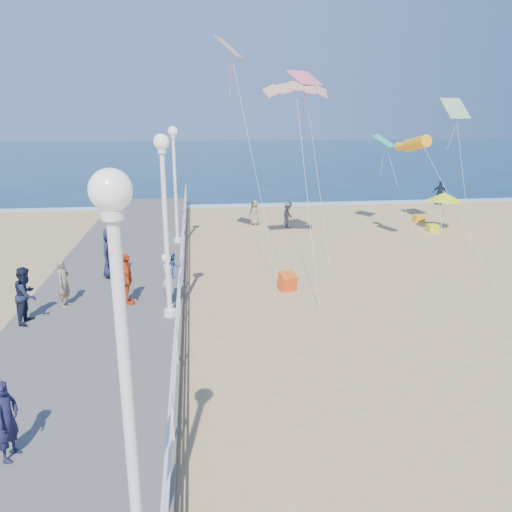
{
  "coord_description": "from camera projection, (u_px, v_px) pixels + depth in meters",
  "views": [
    {
      "loc": [
        -4.53,
        -14.1,
        6.23
      ],
      "look_at": [
        -2.5,
        2.0,
        1.6
      ],
      "focal_mm": 35.0,
      "sensor_mm": 36.0,
      "label": 1
    }
  ],
  "objects": [
    {
      "name": "spectator_6",
      "position": [
        64.0,
        283.0,
        15.52
      ],
      "size": [
        0.51,
        0.64,
        1.52
      ],
      "primitive_type": "imported",
      "rotation": [
        0.0,
        0.0,
        1.27
      ],
      "color": "gray",
      "rests_on": "boardwalk"
    },
    {
      "name": "lamp_post_near",
      "position": [
        124.0,
        357.0,
        5.48
      ],
      "size": [
        0.44,
        0.44,
        5.32
      ],
      "color": "white",
      "rests_on": "boardwalk"
    },
    {
      "name": "spectator_3",
      "position": [
        127.0,
        279.0,
        15.68
      ],
      "size": [
        0.62,
        1.04,
        1.66
      ],
      "primitive_type": "imported",
      "rotation": [
        0.0,
        0.0,
        1.8
      ],
      "color": "#CD4519",
      "rests_on": "boardwalk"
    },
    {
      "name": "beach_chair_right",
      "position": [
        433.0,
        228.0,
        27.37
      ],
      "size": [
        0.55,
        0.55,
        0.4
      ],
      "primitive_type": "cube",
      "color": "yellow",
      "rests_on": "ground"
    },
    {
      "name": "beach_chair_left",
      "position": [
        419.0,
        218.0,
        29.95
      ],
      "size": [
        0.55,
        0.55,
        0.4
      ],
      "primitive_type": "cube",
      "color": "#FFA81A",
      "rests_on": "ground"
    },
    {
      "name": "beach_walker_b",
      "position": [
        440.0,
        193.0,
        35.36
      ],
      "size": [
        1.04,
        0.9,
        1.68
      ],
      "primitive_type": "imported",
      "rotation": [
        0.0,
        0.0,
        2.53
      ],
      "color": "#1C223E",
      "rests_on": "ground"
    },
    {
      "name": "beach_umbrella",
      "position": [
        444.0,
        197.0,
        27.06
      ],
      "size": [
        1.9,
        1.9,
        2.14
      ],
      "color": "white",
      "rests_on": "ground"
    },
    {
      "name": "boardwalk",
      "position": [
        97.0,
        326.0,
        14.75
      ],
      "size": [
        5.0,
        44.0,
        0.4
      ],
      "primitive_type": "cube",
      "color": "#67635E",
      "rests_on": "ground"
    },
    {
      "name": "toddler_held",
      "position": [
        173.0,
        265.0,
        15.69
      ],
      "size": [
        0.38,
        0.44,
        0.79
      ],
      "primitive_type": "imported",
      "rotation": [
        0.0,
        0.0,
        1.8
      ],
      "color": "#2F54B2",
      "rests_on": "boardwalk"
    },
    {
      "name": "kite_windsock",
      "position": [
        416.0,
        144.0,
        22.41
      ],
      "size": [
        0.99,
        2.59,
        1.06
      ],
      "primitive_type": "cylinder",
      "rotation": [
        1.36,
        0.0,
        0.17
      ],
      "color": "#FDA115"
    },
    {
      "name": "surf_line",
      "position": [
        258.0,
        205.0,
        35.26
      ],
      "size": [
        160.0,
        1.2,
        0.04
      ],
      "primitive_type": "cube",
      "color": "white",
      "rests_on": "ground"
    },
    {
      "name": "kite_diamond_redwhite",
      "position": [
        230.0,
        48.0,
        19.87
      ],
      "size": [
        1.34,
        1.5,
        0.82
      ],
      "primitive_type": "cube",
      "rotation": [
        0.7,
        0.0,
        1.22
      ],
      "color": "red"
    },
    {
      "name": "spectator_7",
      "position": [
        26.0,
        295.0,
        14.3
      ],
      "size": [
        0.71,
        0.87,
        1.66
      ],
      "primitive_type": "imported",
      "rotation": [
        0.0,
        0.0,
        1.46
      ],
      "color": "#171C32",
      "rests_on": "boardwalk"
    },
    {
      "name": "spectator_0",
      "position": [
        7.0,
        420.0,
        8.6
      ],
      "size": [
        0.47,
        0.61,
        1.5
      ],
      "primitive_type": "imported",
      "rotation": [
        0.0,
        0.0,
        1.35
      ],
      "color": "#1A1A39",
      "rests_on": "boardwalk"
    },
    {
      "name": "box_kite",
      "position": [
        287.0,
        283.0,
        18.17
      ],
      "size": [
        0.69,
        0.81,
        0.74
      ],
      "primitive_type": "cube",
      "rotation": [
        0.31,
        0.0,
        0.23
      ],
      "color": "red",
      "rests_on": "ground"
    },
    {
      "name": "kite_parafoil",
      "position": [
        296.0,
        86.0,
        20.05
      ],
      "size": [
        2.66,
        0.94,
        0.65
      ],
      "primitive_type": null,
      "rotation": [
        0.44,
        0.0,
        0.0
      ],
      "color": "#C24C16"
    },
    {
      "name": "kite_diamond_green",
      "position": [
        384.0,
        141.0,
        26.71
      ],
      "size": [
        1.56,
        1.58,
        0.62
      ],
      "primitive_type": "cube",
      "rotation": [
        0.53,
        0.0,
        0.9
      ],
      "color": "#2AC687"
    },
    {
      "name": "beach_walker_c",
      "position": [
        255.0,
        213.0,
        28.91
      ],
      "size": [
        0.83,
        0.81,
        1.44
      ],
      "primitive_type": "imported",
      "rotation": [
        0.0,
        0.0,
        -0.75
      ],
      "color": "gray",
      "rests_on": "ground"
    },
    {
      "name": "kite_diamond_pink",
      "position": [
        304.0,
        78.0,
        20.75
      ],
      "size": [
        1.57,
        1.51,
        0.63
      ],
      "primitive_type": "cube",
      "rotation": [
        0.53,
        0.0,
        0.53
      ],
      "color": "#FF5D7F"
    },
    {
      "name": "woman_holding_toddler",
      "position": [
        169.0,
        279.0,
        15.64
      ],
      "size": [
        0.53,
        0.68,
        1.67
      ],
      "primitive_type": "imported",
      "rotation": [
        0.0,
        0.0,
        1.8
      ],
      "color": "white",
      "rests_on": "boardwalk"
    },
    {
      "name": "beach_walker_a",
      "position": [
        288.0,
        215.0,
        28.05
      ],
      "size": [
        0.98,
        1.13,
        1.51
      ],
      "primitive_type": "imported",
      "rotation": [
        0.0,
        0.0,
        1.03
      ],
      "color": "#535458",
      "rests_on": "ground"
    },
    {
      "name": "lamp_post_far",
      "position": [
        175.0,
        173.0,
        22.65
      ],
      "size": [
        0.44,
        0.44,
        5.32
      ],
      "color": "white",
      "rests_on": "boardwalk"
    },
    {
      "name": "railing",
      "position": [
        179.0,
        289.0,
        14.76
      ],
      "size": [
        0.05,
        42.0,
        0.55
      ],
      "color": "white",
      "rests_on": "boardwalk"
    },
    {
      "name": "ground",
      "position": [
        343.0,
        319.0,
        15.71
      ],
      "size": [
        160.0,
        160.0,
        0.0
      ],
      "primitive_type": "plane",
      "color": "tan",
      "rests_on": "ground"
    },
    {
      "name": "kite_diamond_multi",
      "position": [
        455.0,
        108.0,
        25.39
      ],
      "size": [
        1.57,
        1.28,
        1.03
      ],
      "primitive_type": "cube",
      "rotation": [
        0.84,
        0.0,
        0.3
      ],
      "color": "#1BC3ED"
    },
    {
      "name": "spectator_4",
      "position": [
        111.0,
        253.0,
        18.24
      ],
      "size": [
        0.96,
        1.09,
        1.88
      ],
      "primitive_type": "imported",
      "rotation": [
        0.0,
        0.0,
        1.08
      ],
      "color": "#192137",
      "rests_on": "boardwalk"
    },
    {
      "name": "ocean",
      "position": [
        221.0,
        155.0,
        77.72
      ],
      "size": [
        160.0,
        90.0,
        0.05
      ],
      "primitive_type": "cube",
      "color": "#0C2A48",
      "rests_on": "ground"
    },
    {
      "name": "lamp_post_mid",
      "position": [
        165.0,
        209.0,
        14.06
      ],
      "size": [
        0.44,
        0.44,
        5.32
      ],
      "color": "white",
      "rests_on": "boardwalk"
    }
  ]
}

